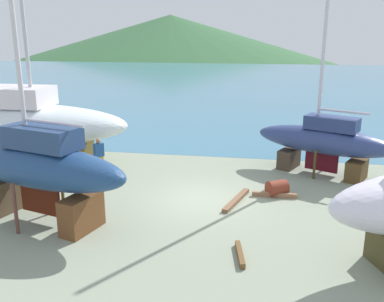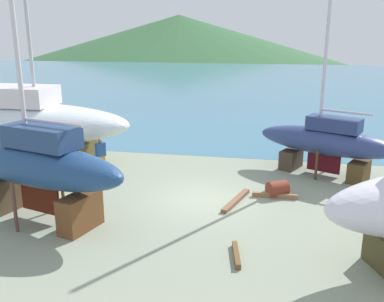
# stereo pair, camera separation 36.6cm
# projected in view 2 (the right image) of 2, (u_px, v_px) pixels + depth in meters

# --- Properties ---
(ground_plane) EXTENTS (43.87, 43.87, 0.00)m
(ground_plane) POSITION_uv_depth(u_px,v_px,m) (173.00, 263.00, 12.25)
(ground_plane) COLOR gray
(sea_water) EXTENTS (145.16, 70.52, 0.01)m
(sea_water) POSITION_uv_depth(u_px,v_px,m) (254.00, 83.00, 55.94)
(sea_water) COLOR teal
(sea_water) RESTS_ON ground
(headland_hill) EXTENTS (165.14, 165.14, 23.43)m
(headland_hill) POSITION_uv_depth(u_px,v_px,m) (179.00, 53.00, 133.71)
(headland_hill) COLOR #325D36
(headland_hill) RESTS_ON ground
(sailboat_far_slipway) EXTENTS (7.50, 3.90, 10.71)m
(sailboat_far_slipway) POSITION_uv_depth(u_px,v_px,m) (37.00, 165.00, 14.57)
(sailboat_far_slipway) COLOR brown
(sailboat_far_slipway) RESTS_ON ground
(sailboat_mid_port) EXTENTS (6.55, 4.33, 11.03)m
(sailboat_mid_port) POSITION_uv_depth(u_px,v_px,m) (326.00, 141.00, 19.45)
(sailboat_mid_port) COLOR #423529
(sailboat_mid_port) RESTS_ON ground
(sailboat_small_center) EXTENTS (10.94, 4.17, 15.21)m
(sailboat_small_center) POSITION_uv_depth(u_px,v_px,m) (27.00, 120.00, 21.68)
(sailboat_small_center) COLOR #483E1D
(sailboat_small_center) RESTS_ON ground
(worker) EXTENTS (0.46, 0.49, 1.73)m
(worker) POSITION_uv_depth(u_px,v_px,m) (101.00, 156.00, 19.72)
(worker) COLOR orange
(worker) RESTS_ON ground
(barrel_ochre) EXTENTS (1.01, 0.96, 0.64)m
(barrel_ochre) POSITION_uv_depth(u_px,v_px,m) (277.00, 189.00, 17.17)
(barrel_ochre) COLOR maroon
(barrel_ochre) RESTS_ON ground
(timber_long_aft) EXTENTS (0.40, 1.42, 0.17)m
(timber_long_aft) POSITION_uv_depth(u_px,v_px,m) (236.00, 255.00, 12.53)
(timber_long_aft) COLOR brown
(timber_long_aft) RESTS_ON ground
(timber_short_cross) EXTENTS (0.92, 2.41, 0.15)m
(timber_short_cross) POSITION_uv_depth(u_px,v_px,m) (236.00, 200.00, 16.60)
(timber_short_cross) COLOR brown
(timber_short_cross) RESTS_ON ground
(timber_plank_far) EXTENTS (1.79, 0.16, 0.19)m
(timber_plank_far) POSITION_uv_depth(u_px,v_px,m) (275.00, 196.00, 17.03)
(timber_plank_far) COLOR #8E6345
(timber_plank_far) RESTS_ON ground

